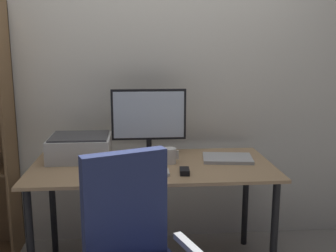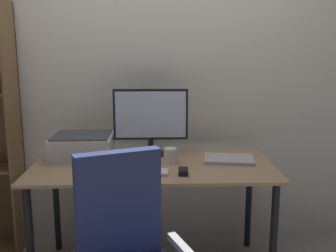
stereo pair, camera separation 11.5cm
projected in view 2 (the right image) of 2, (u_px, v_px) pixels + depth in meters
back_wall at (152, 71)px, 2.94m from camera, size 6.40×0.10×2.60m
desk at (153, 177)px, 2.53m from camera, size 1.53×0.74×0.74m
monitor at (151, 118)px, 2.69m from camera, size 0.51×0.20×0.46m
keyboard at (143, 173)px, 2.32m from camera, size 0.29×0.11×0.02m
mouse at (183, 171)px, 2.32m from camera, size 0.06×0.10×0.03m
coffee_mug at (170, 156)px, 2.53m from camera, size 0.10×0.08×0.10m
laptop at (229, 159)px, 2.59m from camera, size 0.35×0.27×0.02m
printer at (82, 146)px, 2.65m from camera, size 0.40×0.34×0.16m
paper_sheet at (112, 177)px, 2.26m from camera, size 0.25×0.32×0.00m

